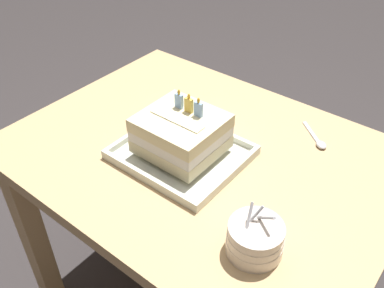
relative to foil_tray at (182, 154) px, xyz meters
name	(u,v)px	position (x,y,z in m)	size (l,w,h in m)	color
dining_table	(202,184)	(0.03, 0.05, -0.12)	(0.97, 0.73, 0.71)	tan
foil_tray	(182,154)	(0.00, 0.00, 0.00)	(0.30, 0.26, 0.02)	silver
birthday_cake	(181,133)	(0.00, 0.00, 0.06)	(0.19, 0.18, 0.14)	beige
bowl_stack	(255,239)	(0.30, -0.14, 0.03)	(0.11, 0.11, 0.11)	silver
serving_spoon_near_tray	(319,142)	(0.25, 0.26, 0.00)	(0.11, 0.09, 0.01)	silver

